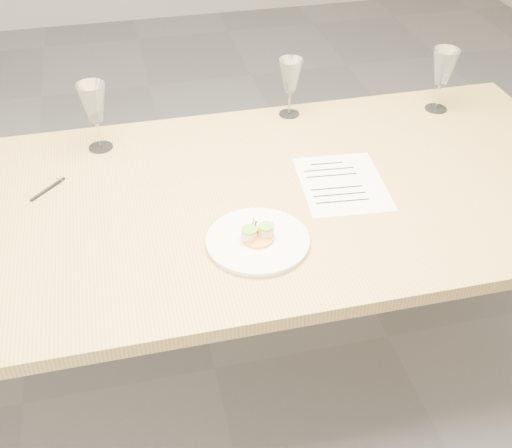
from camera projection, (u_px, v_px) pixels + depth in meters
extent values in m
plane|color=slate|center=(215.00, 368.00, 2.31)|extent=(7.00, 7.00, 0.00)
cube|color=tan|center=(204.00, 206.00, 1.86)|extent=(2.40, 1.00, 0.04)
cylinder|color=tan|center=(461.00, 186.00, 2.59)|extent=(0.07, 0.07, 0.71)
cylinder|color=white|center=(258.00, 241.00, 1.69)|extent=(0.27, 0.27, 0.01)
cylinder|color=white|center=(258.00, 240.00, 1.68)|extent=(0.27, 0.27, 0.01)
cylinder|color=#FFAA30|center=(258.00, 238.00, 1.68)|extent=(0.09, 0.09, 0.01)
cylinder|color=beige|center=(249.00, 234.00, 1.66)|extent=(0.04, 0.04, 0.03)
cylinder|color=beige|center=(266.00, 231.00, 1.67)|extent=(0.04, 0.04, 0.03)
cylinder|color=#83C737|center=(249.00, 230.00, 1.65)|extent=(0.04, 0.04, 0.01)
cylinder|color=#83C737|center=(266.00, 226.00, 1.66)|extent=(0.04, 0.04, 0.01)
cylinder|color=#C1C267|center=(281.00, 247.00, 1.66)|extent=(0.04, 0.04, 0.00)
cube|color=white|center=(342.00, 183.00, 1.91)|extent=(0.27, 0.33, 0.00)
cube|color=black|center=(327.00, 164.00, 1.99)|extent=(0.10, 0.01, 0.00)
cube|color=black|center=(329.00, 169.00, 1.97)|extent=(0.16, 0.02, 0.00)
cube|color=black|center=(332.00, 175.00, 1.94)|extent=(0.16, 0.02, 0.00)
cube|color=black|center=(337.00, 188.00, 1.89)|extent=(0.16, 0.02, 0.00)
cube|color=black|center=(340.00, 194.00, 1.86)|extent=(0.16, 0.02, 0.00)
cube|color=black|center=(342.00, 201.00, 1.84)|extent=(0.16, 0.02, 0.00)
cylinder|color=black|center=(48.00, 189.00, 1.88)|extent=(0.10, 0.10, 0.01)
cube|color=silver|center=(59.00, 180.00, 1.91)|extent=(0.02, 0.02, 0.00)
cylinder|color=white|center=(101.00, 147.00, 2.07)|extent=(0.08, 0.08, 0.00)
cylinder|color=white|center=(99.00, 134.00, 2.04)|extent=(0.01, 0.01, 0.10)
cone|color=white|center=(93.00, 103.00, 1.97)|extent=(0.09, 0.09, 0.12)
cylinder|color=white|center=(289.00, 114.00, 2.24)|extent=(0.07, 0.07, 0.00)
cylinder|color=white|center=(289.00, 102.00, 2.21)|extent=(0.01, 0.01, 0.09)
cone|color=white|center=(290.00, 75.00, 2.15)|extent=(0.08, 0.08, 0.11)
cylinder|color=white|center=(436.00, 109.00, 2.27)|extent=(0.08, 0.08, 0.00)
cylinder|color=white|center=(438.00, 96.00, 2.24)|extent=(0.01, 0.01, 0.10)
cone|color=white|center=(444.00, 67.00, 2.17)|extent=(0.09, 0.09, 0.12)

